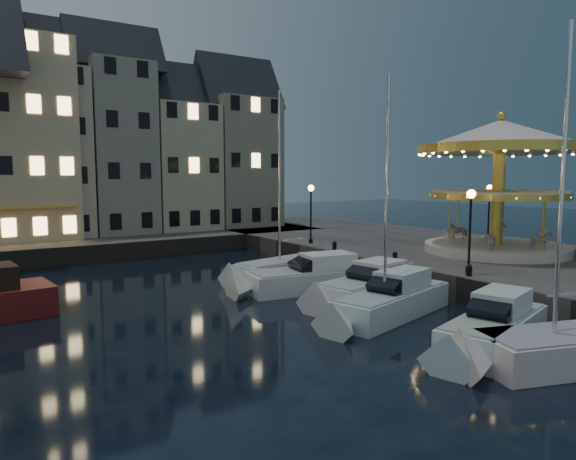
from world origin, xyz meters
TOP-DOWN VIEW (x-y plane):
  - ground at (0.00, 0.00)m, footprint 160.00×160.00m
  - quay_east at (14.00, 6.00)m, footprint 16.00×56.00m
  - quay_north at (-8.00, 28.00)m, footprint 44.00×12.00m
  - quaywall_e at (6.00, 6.00)m, footprint 0.15×44.00m
  - quaywall_n at (-6.00, 22.00)m, footprint 48.00×0.15m
  - streetlamp_b at (7.20, 1.00)m, footprint 0.44×0.44m
  - streetlamp_c at (7.20, 14.50)m, footprint 0.44×0.44m
  - streetlamp_d at (18.50, 8.00)m, footprint 0.44×0.44m
  - bollard_b at (6.60, 0.50)m, footprint 0.30×0.30m
  - bollard_c at (6.60, 5.50)m, footprint 0.30×0.30m
  - bollard_d at (6.60, 11.00)m, footprint 0.30×0.30m
  - townhouse_nc at (-8.00, 30.00)m, footprint 6.82×8.00m
  - townhouse_nd at (-2.25, 30.00)m, footprint 5.50×8.00m
  - townhouse_ne at (3.20, 30.00)m, footprint 6.16×8.00m
  - townhouse_nf at (9.25, 30.00)m, footprint 6.82×8.00m
  - motorboat_a at (1.71, -6.52)m, footprint 7.08×4.27m
  - motorboat_b at (1.53, -4.32)m, footprint 7.10×3.75m
  - motorboat_c at (1.36, 0.64)m, footprint 7.92×3.87m
  - motorboat_d at (2.33, 3.18)m, footprint 7.14×3.49m
  - motorboat_e at (1.45, 6.87)m, footprint 8.35×3.53m
  - motorboat_f at (1.99, 10.30)m, footprint 8.02×3.48m
  - carousel at (14.40, 4.48)m, footprint 10.00×10.00m

SIDE VIEW (x-z plane):
  - ground at x=0.00m, z-range 0.00..0.00m
  - motorboat_f at x=1.99m, z-range -4.78..5.83m
  - motorboat_a at x=1.71m, z-range -5.36..6.43m
  - motorboat_d at x=2.33m, z-range -0.44..1.71m
  - motorboat_b at x=1.53m, z-range -0.44..1.71m
  - motorboat_e at x=1.45m, z-range -0.43..1.72m
  - quay_east at x=14.00m, z-range 0.00..1.30m
  - quay_north at x=-8.00m, z-range 0.00..1.30m
  - quaywall_e at x=6.00m, z-range 0.00..1.30m
  - quaywall_n at x=-6.00m, z-range 0.00..1.30m
  - motorboat_c at x=1.36m, z-range -4.59..5.94m
  - bollard_b at x=6.60m, z-range 1.32..1.89m
  - bollard_c at x=6.60m, z-range 1.32..1.89m
  - bollard_d at x=6.60m, z-range 1.32..1.89m
  - streetlamp_b at x=7.20m, z-range 1.93..6.10m
  - streetlamp_c at x=7.20m, z-range 1.93..6.10m
  - streetlamp_d at x=18.50m, z-range 1.93..6.10m
  - carousel at x=14.40m, z-range 2.69..11.44m
  - townhouse_ne at x=3.20m, z-range 1.38..14.18m
  - townhouse_nf at x=9.25m, z-range 1.38..15.18m
  - townhouse_nc at x=-8.00m, z-range 1.38..16.18m
  - townhouse_nd at x=-2.25m, z-range 1.38..17.18m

